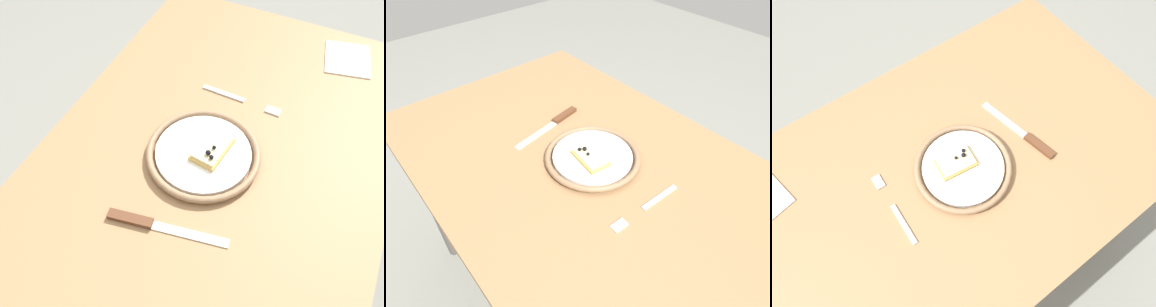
{
  "view_description": "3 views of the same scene",
  "coord_description": "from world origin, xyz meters",
  "views": [
    {
      "loc": [
        0.47,
        0.17,
        1.4
      ],
      "look_at": [
        0.01,
        -0.04,
        0.73
      ],
      "focal_mm": 37.16,
      "sensor_mm": 36.0,
      "label": 1
    },
    {
      "loc": [
        -0.46,
        0.42,
        1.3
      ],
      "look_at": [
        0.03,
        0.01,
        0.73
      ],
      "focal_mm": 31.26,
      "sensor_mm": 36.0,
      "label": 2
    },
    {
      "loc": [
        -0.2,
        -0.3,
        1.48
      ],
      "look_at": [
        0.02,
        -0.0,
        0.75
      ],
      "focal_mm": 30.98,
      "sensor_mm": 36.0,
      "label": 3
    }
  ],
  "objects": [
    {
      "name": "pizza_slice_near",
      "position": [
        -0.01,
        -0.01,
        0.73
      ],
      "size": [
        0.1,
        0.07,
        0.03
      ],
      "color": "tan",
      "rests_on": "plate"
    },
    {
      "name": "dining_table",
      "position": [
        0.0,
        0.0,
        0.61
      ],
      "size": [
        1.14,
        0.73,
        0.71
      ],
      "color": "#936D47",
      "rests_on": "ground_plane"
    },
    {
      "name": "ground_plane",
      "position": [
        0.0,
        0.0,
        0.0
      ],
      "size": [
        6.0,
        6.0,
        0.0
      ],
      "primitive_type": "plane",
      "color": "gray"
    },
    {
      "name": "fork",
      "position": [
        -0.19,
        -0.01,
        0.71
      ],
      "size": [
        0.02,
        0.2,
        0.0
      ],
      "color": "silver",
      "rests_on": "dining_table"
    },
    {
      "name": "plate",
      "position": [
        -0.0,
        -0.02,
        0.72
      ],
      "size": [
        0.25,
        0.25,
        0.02
      ],
      "color": "white",
      "rests_on": "dining_table"
    },
    {
      "name": "knife",
      "position": [
        0.19,
        -0.05,
        0.71
      ],
      "size": [
        0.06,
        0.24,
        0.01
      ],
      "color": "silver",
      "rests_on": "dining_table"
    }
  ]
}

